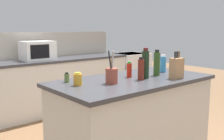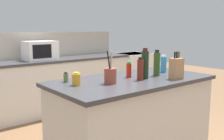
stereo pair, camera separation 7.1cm
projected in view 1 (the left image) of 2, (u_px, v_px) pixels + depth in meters
The scene contains 14 objects.
back_counter_run at pixel (59, 84), 4.72m from camera, with size 2.73×0.66×0.94m.
wall_backsplash at pixel (49, 45), 4.85m from camera, with size 2.69×0.03×0.46m, color #B2A899.
kitchen_island at pixel (133, 120), 2.87m from camera, with size 1.77×0.89×0.94m.
range_oven at pixel (130, 73), 5.86m from camera, with size 0.76×0.65×0.92m.
microwave at pixel (38, 51), 4.38m from camera, with size 0.52×0.39×0.32m.
knife_block at pixel (177, 68), 2.79m from camera, with size 0.13×0.11×0.29m.
utensil_crock at pixel (112, 75), 2.54m from camera, with size 0.12×0.12×0.32m.
dish_soap_bottle at pixel (163, 64), 3.20m from camera, with size 0.07×0.07×0.21m.
olive_oil_bottle at pixel (157, 63), 2.96m from camera, with size 0.07×0.07×0.29m.
vinegar_bottle at pixel (141, 69), 2.71m from camera, with size 0.07×0.07×0.24m.
wine_bottle at pixel (145, 64), 2.79m from camera, with size 0.08×0.08×0.33m.
honey_jar at pixel (78, 79), 2.46m from camera, with size 0.08×0.08×0.12m.
spice_jar_oregano at pixel (67, 78), 2.60m from camera, with size 0.05×0.05×0.10m.
hot_sauce_bottle at pixel (129, 70), 2.86m from camera, with size 0.06×0.06×0.17m.
Camera 1 is at (-1.94, -1.95, 1.48)m, focal length 42.00 mm.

